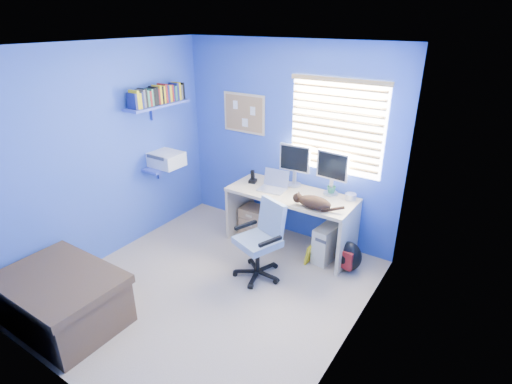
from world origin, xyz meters
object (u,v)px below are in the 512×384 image
Objects in this scene: cat at (315,202)px; laptop at (272,182)px; tower_pc at (328,242)px; desk at (290,220)px; office_chair at (261,249)px.

laptop is at bearing 160.80° from cat.
tower_pc is at bearing 57.05° from cat.
cat reaches higher than tower_pc.
office_chair is at bearing -87.88° from desk.
cat is at bearing 52.95° from office_chair.
desk is 0.64m from cat.
desk is 0.55m from tower_pc.
desk is 1.79× the size of office_chair.
office_chair is (0.03, -0.73, -0.04)m from desk.
desk is 0.74m from office_chair.
office_chair reaches higher than desk.
laptop reaches higher than desk.
cat reaches higher than desk.
tower_pc is 0.88m from office_chair.
laptop is 0.73× the size of tower_pc.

